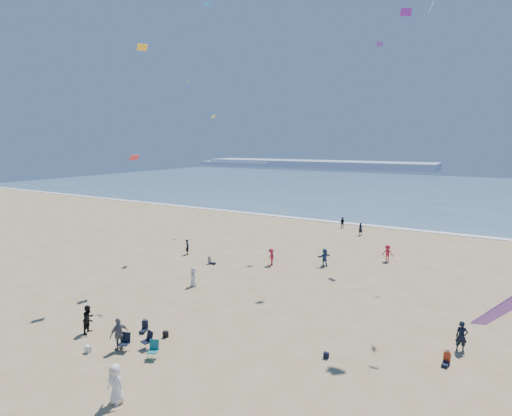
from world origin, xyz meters
The scene contains 12 objects.
ground centered at (0.00, 0.00, 0.00)m, with size 220.00×220.00×0.00m, color tan.
ocean centered at (0.00, 95.00, 0.03)m, with size 220.00×100.00×0.06m, color #476B84.
surf_line centered at (0.00, 45.00, 0.04)m, with size 220.00×1.20×0.08m, color white.
headland_far centered at (-60.00, 170.00, 1.60)m, with size 110.00×20.00×3.20m, color #7A8EA8.
headland_near centered at (-100.00, 165.00, 1.00)m, with size 40.00×14.00×2.00m, color #7A8EA8.
standing_flyers centered at (2.15, 14.83, 0.85)m, with size 35.46×52.46×1.89m.
seated_group centered at (1.12, 4.84, 0.42)m, with size 22.40×26.02×0.84m.
chair_cluster centered at (-2.93, 3.72, 0.50)m, with size 2.78×1.55×1.00m.
white_tote centered at (-5.54, 2.24, 0.20)m, with size 0.35×0.20×0.40m, color silver.
black_backpack centered at (-3.02, 5.77, 0.19)m, with size 0.30×0.22×0.38m, color black.
navy_bag centered at (6.20, 8.40, 0.17)m, with size 0.28×0.18×0.34m, color black.
kites_aloft centered at (8.66, 14.16, 15.56)m, with size 37.40×42.58×27.74m.
Camera 1 is at (13.06, -10.91, 11.59)m, focal length 28.00 mm.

